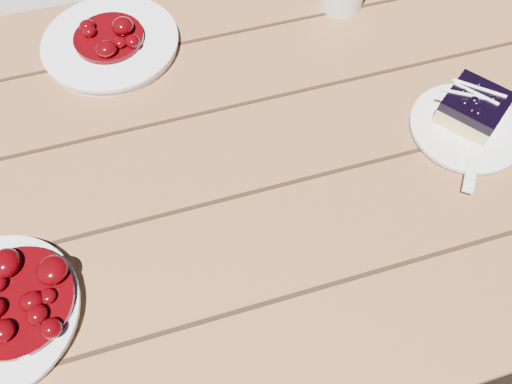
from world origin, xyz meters
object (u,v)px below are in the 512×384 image
object	(u,v)px
blueberry_cake	(474,107)
second_plate	(111,44)
picnic_table	(148,225)
dessert_plate	(466,128)

from	to	relation	value
blueberry_cake	second_plate	xyz separation A→B (m)	(-0.50, 0.32, -0.03)
picnic_table	blueberry_cake	size ratio (longest dim) A/B	17.15
blueberry_cake	dessert_plate	bearing A→B (deg)	-160.40
dessert_plate	blueberry_cake	size ratio (longest dim) A/B	1.41
second_plate	blueberry_cake	bearing A→B (deg)	-32.11
picnic_table	dessert_plate	bearing A→B (deg)	-7.36
dessert_plate	second_plate	world-z (taller)	second_plate
dessert_plate	picnic_table	bearing A→B (deg)	172.64
dessert_plate	blueberry_cake	world-z (taller)	blueberry_cake
dessert_plate	second_plate	size ratio (longest dim) A/B	0.73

